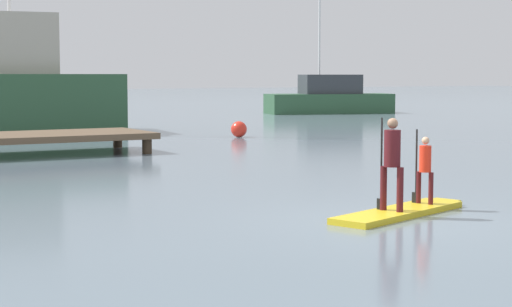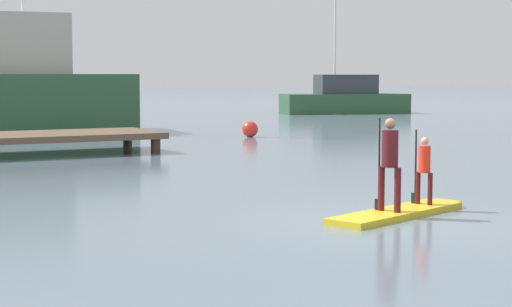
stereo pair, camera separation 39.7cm
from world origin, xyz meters
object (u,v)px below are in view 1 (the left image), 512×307
object	(u,v)px
paddler_adult	(392,158)
fishing_boat_green_midground	(329,98)
paddler_child_solo	(424,166)
mooring_buoy_near	(239,129)
paddleboard_near	(401,212)

from	to	relation	value
paddler_adult	fishing_boat_green_midground	bearing A→B (deg)	57.10
paddler_adult	paddler_child_solo	xyz separation A→B (m)	(0.97, 0.34, -0.21)
mooring_buoy_near	paddler_child_solo	bearing A→B (deg)	-108.17
paddler_child_solo	fishing_boat_green_midground	xyz separation A→B (m)	(19.44, 31.20, 0.14)
fishing_boat_green_midground	mooring_buoy_near	distance (m)	20.23
paddler_child_solo	mooring_buoy_near	xyz separation A→B (m)	(5.45, 16.61, -0.45)
paddler_child_solo	paddler_adult	bearing A→B (deg)	-160.62
paddleboard_near	paddler_adult	xyz separation A→B (m)	(-0.28, -0.09, 0.90)
paddleboard_near	mooring_buoy_near	world-z (taller)	mooring_buoy_near
paddleboard_near	fishing_boat_green_midground	xyz separation A→B (m)	(20.13, 31.46, 0.83)
fishing_boat_green_midground	mooring_buoy_near	bearing A→B (deg)	-133.78
mooring_buoy_near	paddleboard_near	bearing A→B (deg)	-110.02
paddler_child_solo	fishing_boat_green_midground	size ratio (longest dim) A/B	0.16
paddler_child_solo	fishing_boat_green_midground	bearing A→B (deg)	58.08
fishing_boat_green_midground	mooring_buoy_near	xyz separation A→B (m)	(-13.99, -14.60, -0.59)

